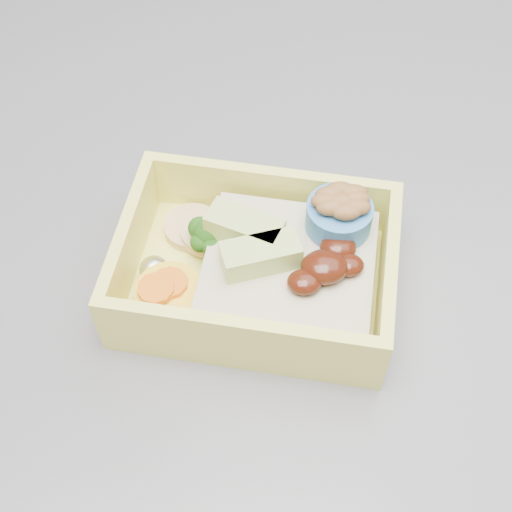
{
  "coord_description": "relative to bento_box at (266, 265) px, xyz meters",
  "views": [
    {
      "loc": [
        0.15,
        -0.32,
        1.29
      ],
      "look_at": [
        0.15,
        -0.07,
        0.95
      ],
      "focal_mm": 50.0,
      "sensor_mm": 36.0,
      "label": 1
    }
  ],
  "objects": [
    {
      "name": "bento_box",
      "position": [
        0.0,
        0.0,
        0.0
      ],
      "size": [
        0.18,
        0.15,
        0.06
      ],
      "rotation": [
        0.0,
        0.0,
        -0.19
      ],
      "color": "#ECE761",
      "rests_on": "island"
    }
  ]
}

